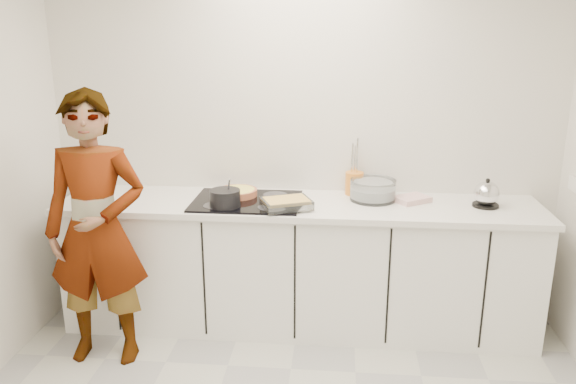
# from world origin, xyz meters

# --- Properties ---
(wall_back) EXTENTS (3.60, 0.00, 2.60)m
(wall_back) POSITION_xyz_m (0.00, 1.60, 1.30)
(wall_back) COLOR silver
(wall_back) RESTS_ON ground
(base_cabinets) EXTENTS (3.20, 0.58, 0.87)m
(base_cabinets) POSITION_xyz_m (0.00, 1.28, 0.43)
(base_cabinets) COLOR white
(base_cabinets) RESTS_ON floor
(countertop) EXTENTS (3.24, 0.64, 0.04)m
(countertop) POSITION_xyz_m (0.00, 1.28, 0.89)
(countertop) COLOR white
(countertop) RESTS_ON base_cabinets
(hob) EXTENTS (0.72, 0.54, 0.01)m
(hob) POSITION_xyz_m (-0.35, 1.26, 0.92)
(hob) COLOR black
(hob) RESTS_ON countertop
(tart_dish) EXTENTS (0.29, 0.29, 0.05)m
(tart_dish) POSITION_xyz_m (-0.43, 1.36, 0.95)
(tart_dish) COLOR #A95A3B
(tart_dish) RESTS_ON hob
(saucepan) EXTENTS (0.24, 0.24, 0.19)m
(saucepan) POSITION_xyz_m (-0.47, 1.11, 0.98)
(saucepan) COLOR black
(saucepan) RESTS_ON hob
(baking_dish) EXTENTS (0.37, 0.32, 0.06)m
(baking_dish) POSITION_xyz_m (-0.07, 1.12, 0.96)
(baking_dish) COLOR silver
(baking_dish) RESTS_ON hob
(mixing_bowl) EXTENTS (0.39, 0.39, 0.14)m
(mixing_bowl) POSITION_xyz_m (0.50, 1.39, 0.98)
(mixing_bowl) COLOR silver
(mixing_bowl) RESTS_ON countertop
(tea_towel) EXTENTS (0.28, 0.26, 0.04)m
(tea_towel) POSITION_xyz_m (0.76, 1.37, 0.93)
(tea_towel) COLOR white
(tea_towel) RESTS_ON countertop
(kettle) EXTENTS (0.18, 0.18, 0.19)m
(kettle) POSITION_xyz_m (1.23, 1.31, 0.99)
(kettle) COLOR black
(kettle) RESTS_ON countertop
(utensil_crock) EXTENTS (0.14, 0.14, 0.16)m
(utensil_crock) POSITION_xyz_m (0.38, 1.52, 0.99)
(utensil_crock) COLOR orange
(utensil_crock) RESTS_ON countertop
(cook) EXTENTS (0.65, 0.45, 1.71)m
(cook) POSITION_xyz_m (-1.19, 0.77, 0.86)
(cook) COLOR white
(cook) RESTS_ON floor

